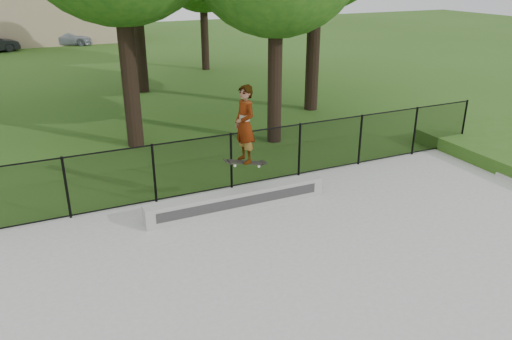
% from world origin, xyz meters
% --- Properties ---
extents(ground, '(100.00, 100.00, 0.00)m').
position_xyz_m(ground, '(0.00, 0.00, 0.00)').
color(ground, '#2E5417').
rests_on(ground, ground).
extents(concrete_slab, '(14.00, 12.00, 0.06)m').
position_xyz_m(concrete_slab, '(0.00, 0.00, 0.03)').
color(concrete_slab, '#9F9F9A').
rests_on(concrete_slab, ground).
extents(grind_ledge, '(4.45, 0.40, 0.48)m').
position_xyz_m(grind_ledge, '(-0.35, 4.70, 0.30)').
color(grind_ledge, '#A0A19C').
rests_on(grind_ledge, concrete_slab).
extents(car_c, '(3.72, 2.48, 1.08)m').
position_xyz_m(car_c, '(-1.23, 35.53, 0.54)').
color(car_c, '#98A0AD').
rests_on(car_c, ground).
extents(skater_airborne, '(0.83, 0.69, 1.96)m').
position_xyz_m(skater_airborne, '(-0.15, 4.67, 2.11)').
color(skater_airborne, black).
rests_on(skater_airborne, ground).
extents(chainlink_fence, '(16.06, 0.06, 1.50)m').
position_xyz_m(chainlink_fence, '(0.00, 5.90, 0.81)').
color(chainlink_fence, black).
rests_on(chainlink_fence, concrete_slab).
extents(distant_building, '(12.40, 6.40, 4.30)m').
position_xyz_m(distant_building, '(-2.00, 38.00, 2.16)').
color(distant_building, tan).
rests_on(distant_building, ground).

